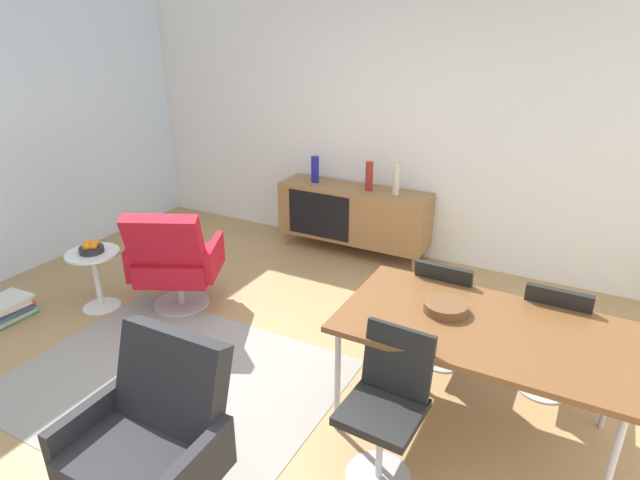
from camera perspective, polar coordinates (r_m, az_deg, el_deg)
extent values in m
plane|color=tan|center=(3.78, -5.32, -15.27)|extent=(8.32, 8.32, 0.00)
cube|color=white|center=(5.41, 9.70, 12.65)|extent=(6.80, 0.12, 2.80)
cube|color=olive|center=(5.54, 3.65, 2.89)|extent=(1.60, 0.44, 0.56)
cube|color=black|center=(5.48, -0.19, 2.70)|extent=(0.70, 0.01, 0.48)
cylinder|color=olive|center=(5.86, -3.71, 0.25)|extent=(0.03, 0.03, 0.16)
cylinder|color=olive|center=(5.29, 10.07, -2.67)|extent=(0.03, 0.03, 0.16)
cylinder|color=olive|center=(6.13, -2.05, 1.33)|extent=(0.03, 0.03, 0.16)
cylinder|color=olive|center=(5.59, 11.20, -1.33)|extent=(0.03, 0.03, 0.16)
cylinder|color=maroon|center=(5.35, 5.37, 6.92)|extent=(0.08, 0.08, 0.30)
cylinder|color=beige|center=(5.25, 8.32, 6.59)|extent=(0.07, 0.07, 0.32)
cylinder|color=navy|center=(5.61, -0.55, 7.69)|extent=(0.08, 0.08, 0.28)
cube|color=brown|center=(3.15, 17.27, -9.07)|extent=(1.60, 0.90, 0.04)
cylinder|color=#B7B7BC|center=(3.22, 1.91, -15.09)|extent=(0.04, 0.04, 0.70)
cylinder|color=#B7B7BC|center=(3.04, 28.96, -21.25)|extent=(0.04, 0.04, 0.70)
cylinder|color=#B7B7BC|center=(3.81, 7.19, -8.60)|extent=(0.04, 0.04, 0.70)
cylinder|color=#B7B7BC|center=(3.66, 29.21, -13.17)|extent=(0.04, 0.04, 0.70)
cylinder|color=brown|center=(3.19, 13.50, -7.10)|extent=(0.26, 0.26, 0.06)
cube|color=black|center=(3.87, 13.67, -6.97)|extent=(0.41, 0.41, 0.05)
cube|color=black|center=(3.61, 13.18, -5.29)|extent=(0.38, 0.09, 0.38)
cylinder|color=#B7B7BC|center=(3.99, 13.35, -9.94)|extent=(0.04, 0.04, 0.42)
cylinder|color=#B7B7BC|center=(4.10, 13.09, -12.37)|extent=(0.36, 0.36, 0.01)
cube|color=black|center=(2.88, 6.73, -18.08)|extent=(0.42, 0.42, 0.05)
cube|color=black|center=(2.88, 8.47, -12.77)|extent=(0.38, 0.11, 0.38)
cylinder|color=#B7B7BC|center=(3.04, 6.51, -21.46)|extent=(0.04, 0.04, 0.42)
cylinder|color=#B7B7BC|center=(3.19, 6.33, -24.12)|extent=(0.36, 0.36, 0.01)
cube|color=black|center=(3.79, 23.99, -9.07)|extent=(0.40, 0.40, 0.05)
cube|color=black|center=(3.53, 24.22, -7.50)|extent=(0.38, 0.09, 0.38)
cylinder|color=#B7B7BC|center=(3.92, 23.43, -12.03)|extent=(0.04, 0.04, 0.42)
cylinder|color=#B7B7BC|center=(4.03, 22.96, -14.46)|extent=(0.36, 0.36, 0.01)
cube|color=red|center=(4.68, -15.24, -2.64)|extent=(0.78, 0.77, 0.20)
cube|color=red|center=(4.35, -16.54, -0.31)|extent=(0.66, 0.50, 0.51)
cube|color=red|center=(4.56, -11.38, -1.85)|extent=(0.27, 0.48, 0.28)
cube|color=red|center=(4.75, -19.14, -1.65)|extent=(0.27, 0.48, 0.28)
cylinder|color=#B7B7BC|center=(4.78, -14.95, -5.24)|extent=(0.06, 0.06, 0.28)
cylinder|color=#B7B7BC|center=(4.84, -14.79, -6.62)|extent=(0.48, 0.48, 0.02)
cube|color=#262628|center=(2.85, -18.62, -21.86)|extent=(0.61, 0.57, 0.20)
cube|color=#262628|center=(2.77, -15.88, -14.47)|extent=(0.60, 0.28, 0.51)
cube|color=#262628|center=(3.00, -23.51, -18.04)|extent=(0.07, 0.50, 0.28)
cube|color=#262628|center=(2.62, -13.29, -23.56)|extent=(0.07, 0.50, 0.28)
cylinder|color=white|center=(4.82, -23.52, -1.34)|extent=(0.44, 0.44, 0.02)
cylinder|color=white|center=(4.92, -23.05, -4.11)|extent=(0.05, 0.05, 0.50)
cone|color=white|center=(5.03, -22.63, -6.55)|extent=(0.32, 0.32, 0.02)
cylinder|color=#262628|center=(4.81, -23.59, -0.96)|extent=(0.20, 0.20, 0.05)
sphere|color=orange|center=(4.75, -23.46, -0.59)|extent=(0.07, 0.07, 0.07)
sphere|color=orange|center=(4.81, -23.27, -0.31)|extent=(0.07, 0.07, 0.07)
sphere|color=orange|center=(4.82, -23.94, -0.35)|extent=(0.07, 0.07, 0.07)
sphere|color=orange|center=(4.77, -24.04, -0.63)|extent=(0.07, 0.07, 0.07)
cube|color=#3F7F4C|center=(5.19, -30.64, -7.18)|extent=(0.29, 0.39, 0.02)
cube|color=#B2B2B7|center=(5.18, -30.83, -6.98)|extent=(0.29, 0.35, 0.02)
cube|color=#3F7F4C|center=(5.18, -30.86, -6.72)|extent=(0.26, 0.37, 0.02)
cube|color=#334C8C|center=(5.16, -31.07, -6.59)|extent=(0.29, 0.35, 0.02)
cube|color=red|center=(5.16, -30.92, -6.28)|extent=(0.29, 0.39, 0.02)
cube|color=silver|center=(5.14, -31.09, -6.23)|extent=(0.27, 0.35, 0.02)
cube|color=silver|center=(5.13, -31.19, -5.98)|extent=(0.31, 0.37, 0.03)
cube|color=silver|center=(5.13, -31.01, -5.64)|extent=(0.32, 0.36, 0.02)
cube|color=gray|center=(3.92, -15.84, -14.54)|extent=(2.20, 1.70, 0.01)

